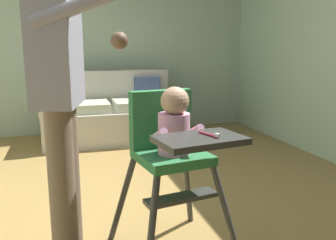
{
  "coord_description": "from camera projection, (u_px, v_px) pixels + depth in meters",
  "views": [
    {
      "loc": [
        -0.39,
        -2.19,
        1.15
      ],
      "look_at": [
        0.11,
        -0.49,
        0.79
      ],
      "focal_mm": 38.13,
      "sensor_mm": 36.0,
      "label": 1
    }
  ],
  "objects": [
    {
      "name": "wall_far",
      "position": [
        90.0,
        29.0,
        4.75
      ],
      "size": [
        5.21,
        0.06,
        2.78
      ],
      "primitive_type": "cube",
      "color": "#B0C6AE",
      "rests_on": "ground"
    },
    {
      "name": "adult_standing",
      "position": [
        60.0,
        89.0,
        1.83
      ],
      "size": [
        0.51,
        0.57,
        1.67
      ],
      "rotation": [
        0.0,
        0.0,
        -0.22
      ],
      "color": "#745F4E",
      "rests_on": "ground"
    },
    {
      "name": "high_chair",
      "position": [
        172.0,
        140.0,
        1.92
      ],
      "size": [
        0.69,
        0.79,
        0.96
      ],
      "rotation": [
        0.0,
        0.0,
        -1.41
      ],
      "color": "#373735",
      "rests_on": "ground"
    },
    {
      "name": "ground",
      "position": [
        132.0,
        229.0,
        2.4
      ],
      "size": [
        6.01,
        7.15,
        0.1
      ],
      "primitive_type": "cube",
      "color": "#A17E45"
    },
    {
      "name": "couch",
      "position": [
        111.0,
        113.0,
        4.52
      ],
      "size": [
        1.65,
        0.86,
        0.86
      ],
      "rotation": [
        0.0,
        0.0,
        -1.57
      ],
      "color": "beige",
      "rests_on": "ground"
    }
  ]
}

